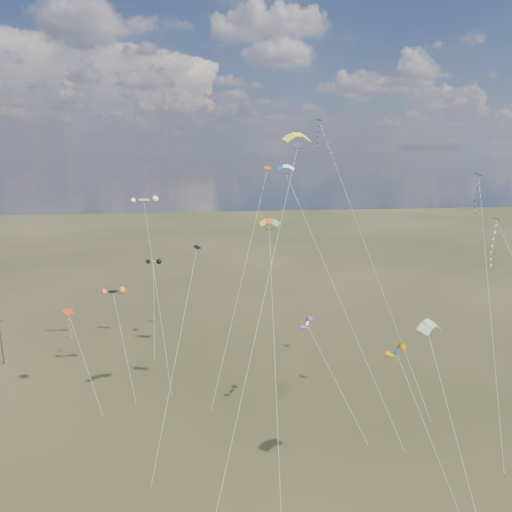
{
  "coord_description": "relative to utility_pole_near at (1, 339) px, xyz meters",
  "views": [
    {
      "loc": [
        -6.99,
        -39.3,
        32.73
      ],
      "look_at": [
        0.0,
        18.0,
        19.0
      ],
      "focal_mm": 32.0,
      "sensor_mm": 36.0,
      "label": 1
    }
  ],
  "objects": [
    {
      "name": "diamond_orange_center",
      "position": [
        38.0,
        -7.62,
        16.96
      ],
      "size": [
        9.72,
        14.16,
        30.1
      ],
      "color": "#D74104",
      "rests_on": "ground"
    },
    {
      "name": "novelty_blue_yellow",
      "position": [
        48.74,
        -32.19,
        10.18
      ],
      "size": [
        4.91,
        11.21,
        14.83
      ],
      "color": "blue",
      "rests_on": "ground"
    },
    {
      "name": "diamond_navy_right",
      "position": [
        64.06,
        -23.33,
        16.92
      ],
      "size": [
        4.43,
        18.82,
        25.16
      ],
      "color": "#090D50",
      "rests_on": "ground"
    },
    {
      "name": "novelty_white_purple",
      "position": [
        43.51,
        -18.5,
        7.81
      ],
      "size": [
        6.6,
        9.21,
        12.38
      ],
      "color": "silver",
      "rests_on": "ground"
    },
    {
      "name": "parafoil_yellow",
      "position": [
        40.79,
        -23.18,
        29.78
      ],
      "size": [
        12.04,
        17.36,
        34.69
      ],
      "color": "yellow",
      "rests_on": "ground"
    },
    {
      "name": "parafoil_blue_white",
      "position": [
        42.79,
        -7.28,
        25.99
      ],
      "size": [
        11.07,
        21.9,
        30.86
      ],
      "color": "blue",
      "rests_on": "ground"
    },
    {
      "name": "utility_pole_near",
      "position": [
        0.0,
        0.0,
        0.0
      ],
      "size": [
        1.4,
        0.2,
        8.0
      ],
      "color": "black",
      "rests_on": "ground"
    },
    {
      "name": "novelty_redwhite_stripe",
      "position": [
        22.63,
        0.22,
        20.94
      ],
      "size": [
        5.88,
        14.28,
        25.68
      ],
      "color": "red",
      "rests_on": "ground"
    },
    {
      "name": "parafoil_tricolor",
      "position": [
        39.06,
        -16.49,
        20.04
      ],
      "size": [
        3.01,
        20.59,
        24.88
      ],
      "color": "yellow",
      "rests_on": "ground"
    },
    {
      "name": "diamond_black_mid",
      "position": [
        28.87,
        -21.83,
        10.84
      ],
      "size": [
        5.69,
        12.52,
        21.88
      ],
      "color": "black",
      "rests_on": "ground"
    },
    {
      "name": "diamond_navy_tall",
      "position": [
        49.09,
        -4.7,
        27.47
      ],
      "size": [
        10.53,
        20.58,
        36.77
      ],
      "color": "#11124E",
      "rests_on": "ground"
    },
    {
      "name": "parafoil_striped",
      "position": [
        50.99,
        -33.46,
        13.38
      ],
      "size": [
        3.03,
        12.03,
        18.17
      ],
      "color": "#D6BB0B",
      "rests_on": "ground"
    },
    {
      "name": "diamond_black_high",
      "position": [
        66.41,
        -14.81,
        21.05
      ],
      "size": [
        6.22,
        19.52,
        29.54
      ],
      "color": "black",
      "rests_on": "ground"
    },
    {
      "name": "ground",
      "position": [
        38.0,
        -30.0,
        -4.09
      ],
      "size": [
        400.0,
        400.0,
        0.0
      ],
      "primitive_type": "plane",
      "color": "black",
      "rests_on": "ground"
    },
    {
      "name": "diamond_red_low",
      "position": [
        13.67,
        -10.9,
        5.71
      ],
      "size": [
        5.63,
        7.04,
        12.22
      ],
      "color": "#A71E0E",
      "rests_on": "ground"
    },
    {
      "name": "novelty_black_orange",
      "position": [
        18.15,
        -4.74,
        8.5
      ],
      "size": [
        5.32,
        10.49,
        13.18
      ],
      "color": "black",
      "rests_on": "ground"
    },
    {
      "name": "novelty_orange_black",
      "position": [
        22.86,
        6.06,
        10.02
      ],
      "size": [
        2.37,
        8.44,
        14.7
      ],
      "color": "#D14E01",
      "rests_on": "ground"
    }
  ]
}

